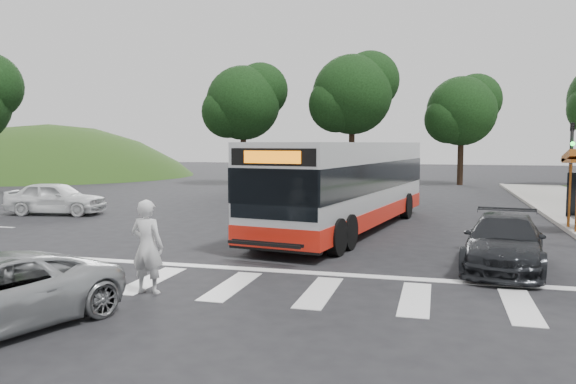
% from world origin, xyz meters
% --- Properties ---
extents(ground, '(140.00, 140.00, 0.00)m').
position_xyz_m(ground, '(0.00, 0.00, 0.00)').
color(ground, black).
rests_on(ground, ground).
extents(curb_east, '(0.30, 40.00, 0.15)m').
position_xyz_m(curb_east, '(9.00, 8.00, 0.07)').
color(curb_east, '#9E9991').
rests_on(curb_east, ground).
extents(hillside_nw, '(44.00, 44.00, 10.00)m').
position_xyz_m(hillside_nw, '(-32.00, 30.00, 0.00)').
color(hillside_nw, '#223F14').
rests_on(hillside_nw, ground).
extents(crosswalk_ladder, '(18.00, 2.60, 0.01)m').
position_xyz_m(crosswalk_ladder, '(0.00, -5.00, 0.01)').
color(crosswalk_ladder, silver).
rests_on(crosswalk_ladder, ground).
extents(traffic_signal_ne_short, '(0.18, 0.37, 4.00)m').
position_xyz_m(traffic_signal_ne_short, '(9.60, 8.49, 2.48)').
color(traffic_signal_ne_short, black).
rests_on(traffic_signal_ne_short, ground).
extents(tree_north_a, '(6.60, 6.15, 10.17)m').
position_xyz_m(tree_north_a, '(-1.92, 26.07, 6.92)').
color(tree_north_a, black).
rests_on(tree_north_a, ground).
extents(tree_north_b, '(5.72, 5.33, 8.43)m').
position_xyz_m(tree_north_b, '(6.07, 28.06, 5.66)').
color(tree_north_b, black).
rests_on(tree_north_b, ground).
extents(tree_north_c, '(6.16, 5.74, 9.30)m').
position_xyz_m(tree_north_c, '(-9.92, 24.06, 6.29)').
color(tree_north_c, black).
rests_on(tree_north_c, ground).
extents(transit_bus, '(4.73, 12.67, 3.20)m').
position_xyz_m(transit_bus, '(1.20, 3.79, 1.60)').
color(transit_bus, '#B8BBBD').
rests_on(transit_bus, ground).
extents(pedestrian, '(0.75, 0.52, 2.00)m').
position_xyz_m(pedestrian, '(-1.50, -6.01, 1.00)').
color(pedestrian, silver).
rests_on(pedestrian, ground).
extents(dark_sedan, '(2.49, 4.88, 1.36)m').
position_xyz_m(dark_sedan, '(6.05, -1.49, 0.68)').
color(dark_sedan, black).
rests_on(dark_sedan, ground).
extents(west_car_white, '(4.53, 2.36, 1.47)m').
position_xyz_m(west_car_white, '(-12.05, 4.81, 0.74)').
color(west_car_white, silver).
rests_on(west_car_white, ground).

